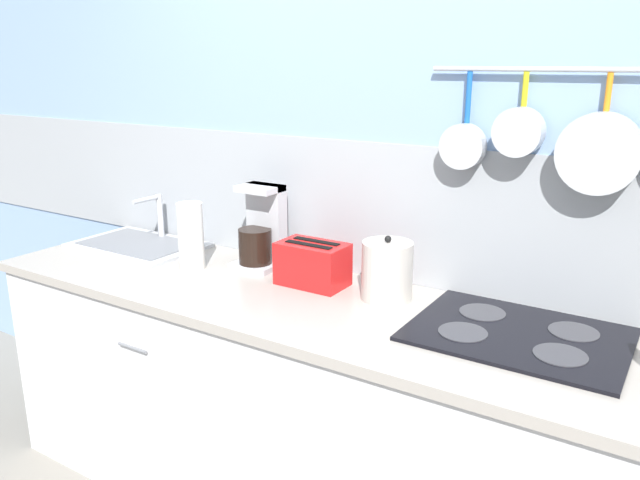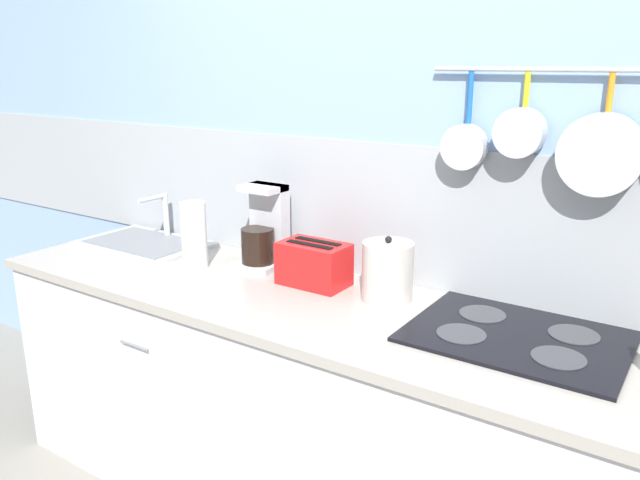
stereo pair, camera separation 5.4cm
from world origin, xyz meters
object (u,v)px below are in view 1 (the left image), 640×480
Objects in this scene: toaster at (312,264)px; kettle at (386,270)px; paper_towel_roll at (191,236)px; coffee_maker at (261,233)px.

kettle is at bearing 3.89° from toaster.
paper_towel_roll is 0.99× the size of toaster.
toaster is (0.51, 0.10, -0.05)m from paper_towel_roll.
toaster is 0.30m from kettle.
paper_towel_roll is at bearing -169.17° from toaster.
toaster is at bearing -176.11° from kettle.
kettle is (0.29, 0.02, 0.02)m from toaster.
toaster is 1.18× the size of kettle.
kettle is at bearing 8.33° from paper_towel_roll.
paper_towel_roll is 0.81× the size of coffee_maker.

